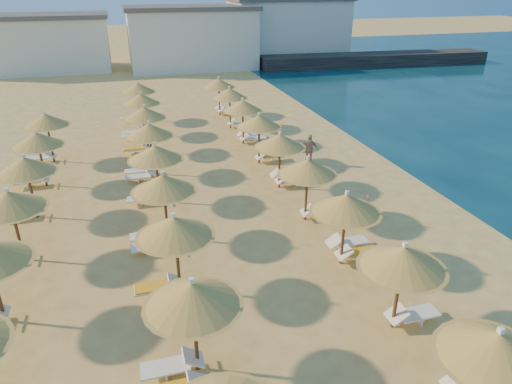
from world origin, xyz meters
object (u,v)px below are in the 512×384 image
object	(u,v)px
beachgoer_a	(365,211)
beachgoer_c	(309,150)
parasol_row_east	(308,168)
jetty	(375,59)
parasol_row_west	(163,184)

from	to	relation	value
beachgoer_a	beachgoer_c	bearing A→B (deg)	173.30
parasol_row_east	beachgoer_a	bearing A→B (deg)	-30.10
jetty	beachgoer_a	distance (m)	43.84
jetty	beachgoer_c	world-z (taller)	beachgoer_c
jetty	parasol_row_east	size ratio (longest dim) A/B	0.75
parasol_row_east	parasol_row_west	distance (m)	6.28
jetty	parasol_row_west	bearing A→B (deg)	-126.13
beachgoer_c	jetty	bearing A→B (deg)	70.02
parasol_row_east	beachgoer_c	size ratio (longest dim) A/B	21.49
parasol_row_east	parasol_row_west	size ratio (longest dim) A/B	1.00
beachgoer_a	beachgoer_c	xyz separation A→B (m)	(0.49, 7.75, 0.17)
jetty	parasol_row_west	size ratio (longest dim) A/B	0.75
parasol_row_west	parasol_row_east	bearing A→B (deg)	0.00
parasol_row_west	beachgoer_c	size ratio (longest dim) A/B	21.49
beachgoer_a	parasol_row_east	bearing A→B (deg)	-123.21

